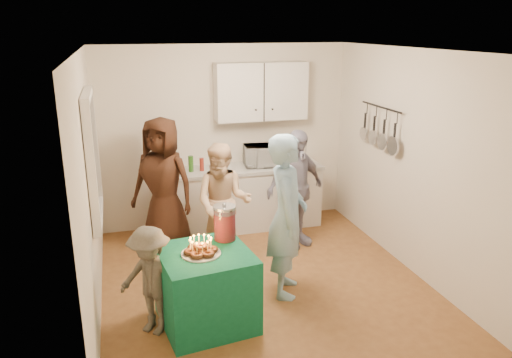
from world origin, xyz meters
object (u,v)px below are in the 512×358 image
object	(u,v)px
microwave	(263,155)
punch_jar	(225,224)
woman_back_left	(163,184)
counter	(244,199)
man_birthday	(287,216)
party_table	(206,288)
woman_back_center	(223,202)
woman_back_right	(295,189)
child_near_left	(151,281)

from	to	relation	value
microwave	punch_jar	xyz separation A→B (m)	(-1.02, -2.04, -0.13)
woman_back_left	counter	bearing A→B (deg)	51.69
punch_jar	man_birthday	size ratio (longest dim) A/B	0.19
counter	woman_back_left	size ratio (longest dim) A/B	1.26
party_table	punch_jar	world-z (taller)	punch_jar
counter	man_birthday	xyz separation A→B (m)	(-0.02, -1.93, 0.46)
woman_back_center	woman_back_right	xyz separation A→B (m)	(0.99, 0.12, 0.05)
counter	punch_jar	size ratio (longest dim) A/B	6.47
woman_back_right	child_near_left	size ratio (longest dim) A/B	1.46
woman_back_center	woman_back_right	distance (m)	1.00
party_table	woman_back_center	world-z (taller)	woman_back_center
microwave	counter	bearing A→B (deg)	-174.07
woman_back_right	woman_back_center	bearing A→B (deg)	164.72
man_birthday	woman_back_right	size ratio (longest dim) A/B	1.13
microwave	party_table	world-z (taller)	microwave
microwave	punch_jar	world-z (taller)	microwave
microwave	woman_back_right	world-z (taller)	woman_back_right
woman_back_right	party_table	bearing A→B (deg)	-156.67
party_table	woman_back_left	xyz separation A→B (m)	(-0.19, 1.93, 0.49)
woman_back_left	woman_back_right	size ratio (longest dim) A/B	1.11
microwave	woman_back_right	size ratio (longest dim) A/B	0.34
punch_jar	man_birthday	world-z (taller)	man_birthday
counter	woman_back_right	bearing A→B (deg)	-58.12
woman_back_left	woman_back_right	bearing A→B (deg)	19.94
man_birthday	woman_back_center	size ratio (longest dim) A/B	1.20
woman_back_center	woman_back_right	bearing A→B (deg)	29.09
punch_jar	woman_back_right	world-z (taller)	woman_back_right
counter	punch_jar	xyz separation A→B (m)	(-0.73, -2.04, 0.50)
child_near_left	punch_jar	bearing A→B (deg)	61.04
woman_back_center	man_birthday	bearing A→B (deg)	-42.90
woman_back_left	woman_back_center	xyz separation A→B (m)	(0.68, -0.55, -0.13)
counter	woman_back_left	xyz separation A→B (m)	(-1.17, -0.37, 0.44)
woman_back_center	party_table	bearing A→B (deg)	-87.16
woman_back_right	man_birthday	bearing A→B (deg)	-136.71
microwave	party_table	size ratio (longest dim) A/B	0.63
counter	microwave	world-z (taller)	microwave
man_birthday	woman_back_left	distance (m)	1.94
microwave	man_birthday	distance (m)	1.96
microwave	party_table	bearing A→B (deg)	-113.03
punch_jar	child_near_left	distance (m)	0.91
man_birthday	woman_back_left	size ratio (longest dim) A/B	1.02
party_table	woman_back_left	bearing A→B (deg)	95.70
party_table	woman_back_left	size ratio (longest dim) A/B	0.49
party_table	woman_back_left	distance (m)	2.00
child_near_left	party_table	bearing A→B (deg)	43.05
woman_back_center	child_near_left	world-z (taller)	woman_back_center
woman_back_center	child_near_left	distance (m)	1.72
punch_jar	woman_back_left	world-z (taller)	woman_back_left
punch_jar	woman_back_center	distance (m)	1.17
punch_jar	child_near_left	size ratio (longest dim) A/B	0.31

